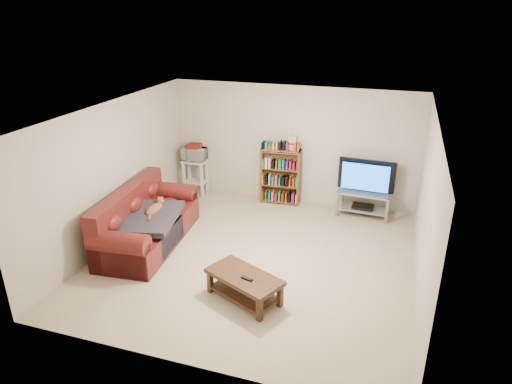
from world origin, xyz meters
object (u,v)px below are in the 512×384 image
at_px(tv_stand, 363,200).
at_px(bookshelf, 280,175).
at_px(sofa, 144,225).
at_px(coffee_table, 244,282).

height_order(tv_stand, bookshelf, bookshelf).
relative_size(sofa, coffee_table, 1.97).
height_order(sofa, bookshelf, bookshelf).
distance_m(tv_stand, bookshelf, 1.73).
height_order(sofa, coffee_table, sofa).
relative_size(tv_stand, bookshelf, 0.88).
relative_size(coffee_table, bookshelf, 1.03).
height_order(coffee_table, bookshelf, bookshelf).
xyz_separation_m(sofa, coffee_table, (2.18, -1.03, -0.07)).
bearing_deg(sofa, tv_stand, 27.72).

